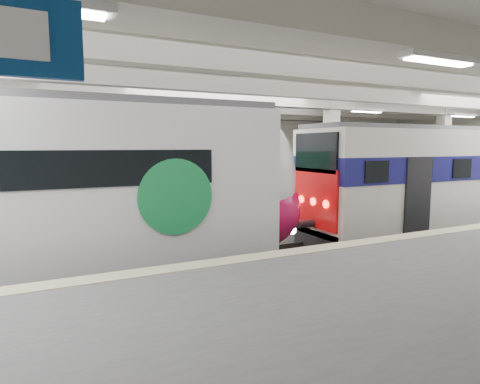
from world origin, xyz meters
TOP-DOWN VIEW (x-y plane):
  - station_hall at (0.00, -1.74)m, footprint 36.00×24.00m
  - modern_emu at (-5.60, -0.00)m, footprint 14.62×3.02m
  - older_rer at (8.26, 0.00)m, footprint 12.70×2.81m

SIDE VIEW (x-z plane):
  - older_rer at x=8.26m, z-range 0.10..4.33m
  - modern_emu at x=-5.60m, z-range -0.04..4.64m
  - station_hall at x=0.00m, z-range 0.37..6.12m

